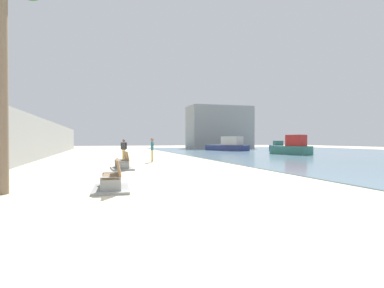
% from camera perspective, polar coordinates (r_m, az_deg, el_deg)
% --- Properties ---
extents(ground_plane, '(120.00, 120.00, 0.00)m').
position_cam_1_polar(ground_plane, '(26.30, -11.70, -2.73)').
color(ground_plane, beige).
extents(seawall, '(0.80, 64.00, 3.44)m').
position_cam_1_polar(seawall, '(26.65, -27.99, 0.94)').
color(seawall, gray).
rests_on(seawall, ground).
extents(water_bay, '(36.00, 68.00, 0.04)m').
position_cam_1_polar(water_bay, '(37.16, 28.35, -1.76)').
color(water_bay, '#6B8EA3').
rests_on(water_bay, ground).
extents(bench_near, '(1.21, 2.16, 0.98)m').
position_cam_1_polar(bench_near, '(9.97, -14.91, -7.09)').
color(bench_near, gray).
rests_on(bench_near, ground).
extents(bench_far, '(1.21, 2.16, 0.98)m').
position_cam_1_polar(bench_far, '(16.87, -13.10, -3.88)').
color(bench_far, gray).
rests_on(bench_far, ground).
extents(person_walking, '(0.23, 0.53, 1.75)m').
position_cam_1_polar(person_walking, '(21.93, -7.57, -0.74)').
color(person_walking, gold).
rests_on(person_walking, ground).
extents(person_standing, '(0.49, 0.30, 1.66)m').
position_cam_1_polar(person_standing, '(24.64, -12.82, -0.73)').
color(person_standing, gold).
rests_on(person_standing, ground).
extents(boat_distant, '(5.07, 6.98, 2.09)m').
position_cam_1_polar(boat_distant, '(44.75, 6.92, -0.29)').
color(boat_distant, navy).
rests_on(boat_distant, water_bay).
extents(boat_mid_bay, '(3.02, 4.67, 1.46)m').
position_cam_1_polar(boat_mid_bay, '(43.04, 15.87, -0.61)').
color(boat_mid_bay, navy).
rests_on(boat_mid_bay, water_bay).
extents(boat_far_right, '(3.28, 4.55, 2.12)m').
position_cam_1_polar(boat_far_right, '(34.24, 18.52, -0.61)').
color(boat_far_right, '#337060').
rests_on(boat_far_right, water_bay).
extents(harbor_building, '(12.00, 6.00, 8.08)m').
position_cam_1_polar(harbor_building, '(58.48, 5.20, 3.14)').
color(harbor_building, gray).
rests_on(harbor_building, ground).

